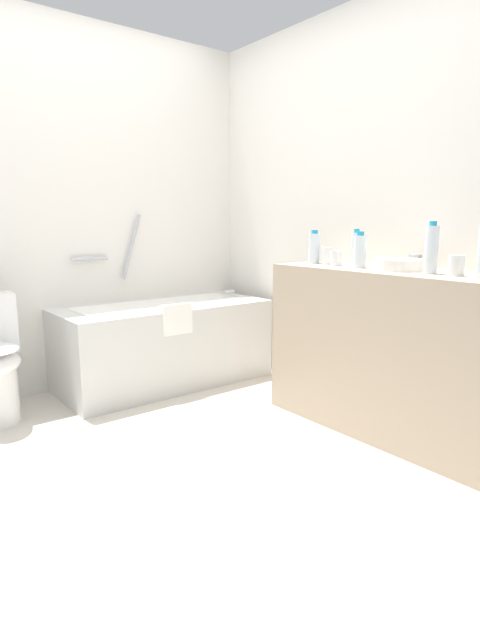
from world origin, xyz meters
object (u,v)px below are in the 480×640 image
object	(u,v)px
drinking_glass_0	(336,258)
water_bottle_4	(314,248)
drinking_glass_2	(456,265)
drinking_glass_1	(327,256)
water_bottle_0	(360,251)
water_bottle_1	(431,249)
water_bottle_5	(356,249)
sink_faucet	(419,262)
bathtub	(165,341)
sink_basin	(400,265)

from	to	relation	value
drinking_glass_0	water_bottle_4	bearing A→B (deg)	85.73
drinking_glass_2	drinking_glass_1	bearing A→B (deg)	88.06
water_bottle_0	water_bottle_4	xyz separation A→B (m)	(0.02, 0.37, 0.00)
water_bottle_1	water_bottle_5	size ratio (longest dim) A/B	1.20
water_bottle_4	drinking_glass_2	xyz separation A→B (m)	(-0.00, -0.92, -0.05)
water_bottle_5	drinking_glass_2	distance (m)	0.64
water_bottle_4	drinking_glass_2	size ratio (longest dim) A/B	2.09
water_bottle_1	drinking_glass_0	bearing A→B (deg)	90.46
water_bottle_5	drinking_glass_1	bearing A→B (deg)	96.70
water_bottle_0	water_bottle_5	xyz separation A→B (m)	(0.07, 0.09, 0.01)
drinking_glass_2	water_bottle_0	bearing A→B (deg)	92.12
drinking_glass_1	drinking_glass_2	xyz separation A→B (m)	(-0.03, -0.84, -0.00)
sink_faucet	drinking_glass_2	world-z (taller)	drinking_glass_2
sink_faucet	water_bottle_4	xyz separation A→B (m)	(-0.21, 0.58, 0.06)
sink_faucet	drinking_glass_0	size ratio (longest dim) A/B	1.77
water_bottle_4	drinking_glass_0	world-z (taller)	water_bottle_4
bathtub	drinking_glass_1	size ratio (longest dim) A/B	14.45
bathtub	water_bottle_4	world-z (taller)	bathtub
water_bottle_0	drinking_glass_2	world-z (taller)	water_bottle_0
sink_basin	drinking_glass_0	distance (m)	0.39
sink_basin	drinking_glass_0	world-z (taller)	drinking_glass_0
water_bottle_1	drinking_glass_1	size ratio (longest dim) A/B	2.47
sink_faucet	drinking_glass_1	xyz separation A→B (m)	(-0.19, 0.50, 0.02)
water_bottle_4	water_bottle_5	distance (m)	0.29
drinking_glass_2	drinking_glass_0	bearing A→B (deg)	90.83
water_bottle_0	drinking_glass_1	bearing A→B (deg)	80.29
water_bottle_1	drinking_glass_0	xyz separation A→B (m)	(-0.00, 0.60, -0.08)
water_bottle_1	sink_basin	bearing A→B (deg)	75.52
bathtub	drinking_glass_0	size ratio (longest dim) A/B	17.23
sink_faucet	water_bottle_5	distance (m)	0.35
sink_basin	water_bottle_1	size ratio (longest dim) A/B	1.11
water_bottle_4	drinking_glass_1	bearing A→B (deg)	-73.34
sink_basin	sink_faucet	distance (m)	0.17
sink_faucet	water_bottle_4	world-z (taller)	water_bottle_4
sink_faucet	water_bottle_5	bearing A→B (deg)	119.01
bathtub	water_bottle_4	xyz separation A→B (m)	(0.52, -0.94, 0.68)
bathtub	drinking_glass_0	distance (m)	1.39
sink_basin	sink_faucet	size ratio (longest dim) A/B	1.84
water_bottle_4	drinking_glass_0	distance (m)	0.20
water_bottle_5	water_bottle_1	bearing A→B (deg)	-96.47
water_bottle_1	water_bottle_4	bearing A→B (deg)	89.31
sink_basin	water_bottle_1	world-z (taller)	water_bottle_1
bathtub	water_bottle_5	bearing A→B (deg)	-64.91
water_bottle_0	water_bottle_5	bearing A→B (deg)	49.83
water_bottle_5	drinking_glass_0	xyz separation A→B (m)	(-0.06, 0.09, -0.06)
water_bottle_1	drinking_glass_2	size ratio (longest dim) A/B	2.62
bathtub	sink_faucet	bearing A→B (deg)	-64.12
sink_basin	drinking_glass_1	xyz separation A→B (m)	(-0.02, 0.50, 0.02)
water_bottle_4	drinking_glass_2	world-z (taller)	water_bottle_4
bathtub	water_bottle_4	bearing A→B (deg)	-60.87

